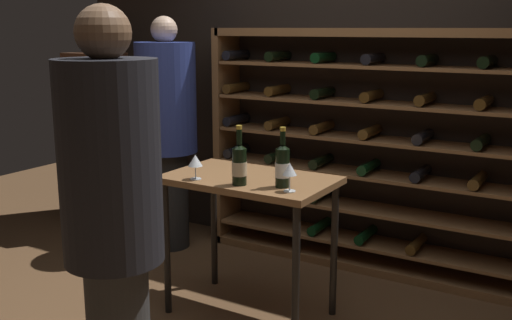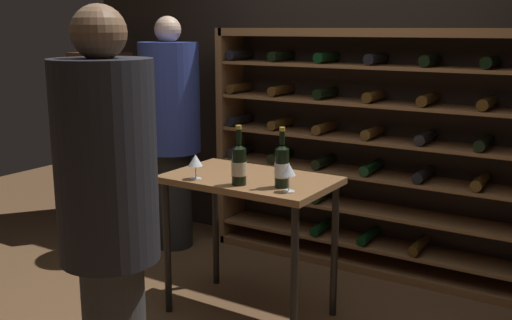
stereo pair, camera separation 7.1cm
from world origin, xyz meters
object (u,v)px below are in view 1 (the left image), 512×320
wine_rack (395,155)px  wine_bottle_red_label (239,164)px  tasting_table (250,195)px  wine_glass_stemmed_left (195,161)px  display_cabinet (99,142)px  wine_glass_stemmed_right (290,171)px  person_bystander_red_print (167,124)px  person_bystander_dark_jacket (112,207)px  wine_bottle_gold_foil (282,165)px

wine_rack → wine_bottle_red_label: (-0.49, -1.30, 0.13)m
tasting_table → wine_bottle_red_label: wine_bottle_red_label is taller
wine_glass_stemmed_left → display_cabinet: bearing=151.4°
tasting_table → wine_glass_stemmed_right: 0.46m
person_bystander_red_print → wine_glass_stemmed_left: 1.32m
person_bystander_dark_jacket → display_cabinet: bearing=-148.9°
tasting_table → wine_bottle_gold_foil: 0.39m
wine_rack → wine_bottle_gold_foil: wine_rack is taller
person_bystander_red_print → display_cabinet: (-0.84, 0.07, -0.24)m
wine_rack → person_bystander_dark_jacket: (-0.47, -2.33, 0.14)m
tasting_table → display_cabinet: (-2.04, 0.76, 0.00)m
wine_rack → wine_glass_stemmed_left: size_ratio=19.81×
wine_glass_stemmed_right → wine_glass_stemmed_left: size_ratio=1.08×
wine_bottle_gold_foil → wine_rack: bearing=78.2°
tasting_table → wine_glass_stemmed_left: wine_glass_stemmed_left is taller
wine_glass_stemmed_left → wine_glass_stemmed_right: bearing=4.5°
tasting_table → wine_glass_stemmed_left: bearing=-137.9°
display_cabinet → wine_bottle_gold_foil: display_cabinet is taller
person_bystander_dark_jacket → wine_glass_stemmed_left: bearing=-178.4°
tasting_table → display_cabinet: 2.18m
person_bystander_dark_jacket → person_bystander_red_print: person_bystander_dark_jacket is taller
person_bystander_red_print → display_cabinet: person_bystander_red_print is taller
wine_rack → wine_bottle_gold_foil: bearing=-101.8°
person_bystander_dark_jacket → wine_glass_stemmed_right: bearing=148.7°
display_cabinet → wine_glass_stemmed_right: bearing=-21.2°
display_cabinet → wine_glass_stemmed_left: display_cabinet is taller
wine_bottle_red_label → wine_glass_stemmed_right: (0.32, 0.02, -0.00)m
display_cabinet → wine_bottle_red_label: bearing=-24.5°
wine_glass_stemmed_left → wine_bottle_red_label: bearing=5.3°
tasting_table → person_bystander_red_print: person_bystander_red_print is taller
display_cabinet → person_bystander_dark_jacket: bearing=-43.2°
wine_rack → person_bystander_dark_jacket: size_ratio=1.58×
wine_bottle_red_label → display_cabinet: bearing=155.5°
display_cabinet → wine_glass_stemmed_left: size_ratio=10.51×
wine_glass_stemmed_right → tasting_table: bearing=154.7°
person_bystander_dark_jacket → person_bystander_red_print: 2.29m
wine_rack → tasting_table: bearing=-116.0°
wine_bottle_gold_foil → wine_glass_stemmed_right: size_ratio=2.15×
wine_bottle_red_label → wine_glass_stemmed_left: (-0.29, -0.03, -0.01)m
wine_rack → wine_glass_stemmed_right: bearing=-97.7°
wine_glass_stemmed_right → person_bystander_red_print: bearing=151.2°
person_bystander_red_print → person_bystander_dark_jacket: bearing=-72.3°
person_bystander_dark_jacket → wine_bottle_gold_foil: person_bystander_dark_jacket is taller
display_cabinet → wine_bottle_red_label: 2.31m
tasting_table → person_bystander_red_print: 1.40m
tasting_table → wine_glass_stemmed_right: size_ratio=6.29×
tasting_table → wine_glass_stemmed_left: (-0.24, -0.22, 0.22)m
person_bystander_red_print → display_cabinet: bearing=159.2°
display_cabinet → wine_glass_stemmed_right: display_cabinet is taller
tasting_table → wine_bottle_red_label: size_ratio=2.92×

